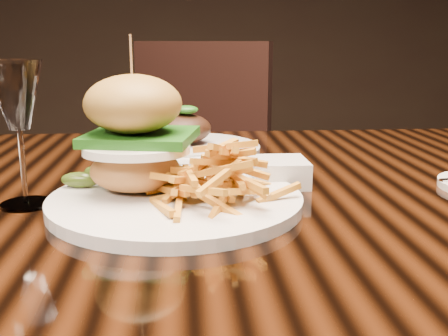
{
  "coord_description": "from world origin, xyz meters",
  "views": [
    {
      "loc": [
        -0.04,
        -0.73,
        0.95
      ],
      "look_at": [
        0.0,
        -0.15,
        0.81
      ],
      "focal_mm": 42.0,
      "sensor_mm": 36.0,
      "label": 1
    }
  ],
  "objects": [
    {
      "name": "chair_far",
      "position": [
        -0.03,
        0.88,
        0.54
      ],
      "size": [
        0.61,
        0.61,
        0.95
      ],
      "rotation": [
        0.0,
        0.0,
        -0.42
      ],
      "color": "black",
      "rests_on": "ground"
    },
    {
      "name": "far_dish",
      "position": [
        -0.05,
        0.2,
        0.77
      ],
      "size": [
        0.28,
        0.28,
        0.09
      ],
      "rotation": [
        0.0,
        0.0,
        -0.4
      ],
      "color": "silver",
      "rests_on": "dining_table"
    },
    {
      "name": "wine_glass",
      "position": [
        -0.24,
        -0.08,
        0.88
      ],
      "size": [
        0.07,
        0.07,
        0.18
      ],
      "color": "white",
      "rests_on": "dining_table"
    },
    {
      "name": "dining_table",
      "position": [
        0.0,
        0.0,
        0.67
      ],
      "size": [
        1.6,
        0.9,
        0.75
      ],
      "color": "black",
      "rests_on": "ground"
    },
    {
      "name": "ramekin",
      "position": [
        0.09,
        -0.01,
        0.77
      ],
      "size": [
        0.09,
        0.09,
        0.04
      ],
      "primitive_type": "cube",
      "rotation": [
        0.0,
        0.0,
        -0.19
      ],
      "color": "silver",
      "rests_on": "dining_table"
    },
    {
      "name": "burger_plate",
      "position": [
        -0.06,
        -0.09,
        0.8
      ],
      "size": [
        0.32,
        0.32,
        0.21
      ],
      "rotation": [
        0.0,
        0.0,
        -0.41
      ],
      "color": "silver",
      "rests_on": "dining_table"
    }
  ]
}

